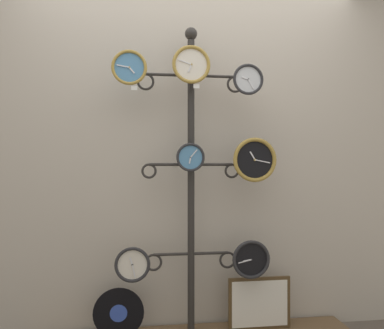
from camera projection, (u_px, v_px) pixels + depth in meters
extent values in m
cube|color=#BCB2A3|center=(188.00, 137.00, 2.72)|extent=(4.40, 0.04, 2.80)
cylinder|color=#282623|center=(191.00, 188.00, 2.56)|extent=(0.05, 0.05, 2.04)
sphere|color=#282623|center=(191.00, 34.00, 2.56)|extent=(0.09, 0.09, 0.09)
cylinder|color=#282623|center=(169.00, 75.00, 2.54)|extent=(0.31, 0.02, 0.02)
torus|color=#282623|center=(146.00, 82.00, 2.52)|extent=(0.12, 0.02, 0.12)
cylinder|color=#282623|center=(213.00, 76.00, 2.58)|extent=(0.31, 0.02, 0.02)
torus|color=#282623|center=(235.00, 84.00, 2.60)|extent=(0.12, 0.02, 0.12)
cylinder|color=#282623|center=(170.00, 165.00, 2.54)|extent=(0.29, 0.02, 0.02)
torus|color=#282623|center=(149.00, 171.00, 2.52)|extent=(0.10, 0.02, 0.10)
cylinder|color=#282623|center=(212.00, 165.00, 2.58)|extent=(0.29, 0.02, 0.02)
torus|color=#282623|center=(232.00, 171.00, 2.60)|extent=(0.10, 0.02, 0.10)
cylinder|color=#282623|center=(172.00, 254.00, 2.54)|extent=(0.26, 0.02, 0.02)
torus|color=#282623|center=(154.00, 262.00, 2.52)|extent=(0.12, 0.02, 0.12)
cylinder|color=#282623|center=(209.00, 253.00, 2.57)|extent=(0.26, 0.02, 0.02)
torus|color=#282623|center=(228.00, 260.00, 2.59)|extent=(0.12, 0.02, 0.12)
cylinder|color=#4C84B2|center=(129.00, 68.00, 2.41)|extent=(0.21, 0.02, 0.21)
torus|color=#A58438|center=(129.00, 67.00, 2.39)|extent=(0.23, 0.02, 0.23)
cylinder|color=#A58438|center=(129.00, 67.00, 2.39)|extent=(0.01, 0.01, 0.01)
cube|color=silver|center=(132.00, 70.00, 2.40)|extent=(0.04, 0.00, 0.04)
cube|color=silver|center=(123.00, 66.00, 2.39)|extent=(0.08, 0.00, 0.02)
cylinder|color=silver|center=(191.00, 65.00, 2.47)|extent=(0.23, 0.02, 0.23)
torus|color=#A58438|center=(191.00, 64.00, 2.45)|extent=(0.25, 0.02, 0.25)
cylinder|color=#A58438|center=(191.00, 64.00, 2.45)|extent=(0.01, 0.01, 0.01)
cube|color=silver|center=(190.00, 68.00, 2.45)|extent=(0.03, 0.00, 0.06)
cube|color=silver|center=(185.00, 62.00, 2.44)|extent=(0.09, 0.00, 0.03)
cylinder|color=silver|center=(248.00, 80.00, 2.52)|extent=(0.19, 0.02, 0.19)
torus|color=#262628|center=(248.00, 79.00, 2.50)|extent=(0.21, 0.02, 0.21)
cylinder|color=#262628|center=(248.00, 79.00, 2.50)|extent=(0.01, 0.01, 0.01)
cube|color=silver|center=(245.00, 78.00, 2.50)|extent=(0.05, 0.00, 0.02)
cube|color=silver|center=(251.00, 84.00, 2.50)|extent=(0.04, 0.00, 0.07)
cylinder|color=#4C84B2|center=(190.00, 157.00, 2.49)|extent=(0.17, 0.02, 0.17)
torus|color=#262628|center=(191.00, 157.00, 2.48)|extent=(0.19, 0.02, 0.19)
cylinder|color=#262628|center=(191.00, 157.00, 2.48)|extent=(0.01, 0.01, 0.01)
cube|color=silver|center=(190.00, 160.00, 2.48)|extent=(0.02, 0.00, 0.04)
cube|color=silver|center=(194.00, 153.00, 2.48)|extent=(0.05, 0.00, 0.06)
cylinder|color=black|center=(254.00, 160.00, 2.54)|extent=(0.27, 0.02, 0.27)
torus|color=#A58438|center=(255.00, 160.00, 2.52)|extent=(0.30, 0.03, 0.30)
cylinder|color=#A58438|center=(255.00, 160.00, 2.52)|extent=(0.02, 0.01, 0.02)
cube|color=silver|center=(252.00, 156.00, 2.52)|extent=(0.04, 0.00, 0.06)
cube|color=silver|center=(263.00, 161.00, 2.53)|extent=(0.11, 0.00, 0.03)
cylinder|color=silver|center=(132.00, 264.00, 2.40)|extent=(0.21, 0.02, 0.21)
torus|color=#262628|center=(132.00, 265.00, 2.39)|extent=(0.23, 0.02, 0.23)
cylinder|color=#262628|center=(132.00, 265.00, 2.39)|extent=(0.01, 0.01, 0.01)
cube|color=silver|center=(131.00, 261.00, 2.39)|extent=(0.02, 0.00, 0.05)
cube|color=silver|center=(134.00, 271.00, 2.39)|extent=(0.02, 0.00, 0.08)
cylinder|color=black|center=(251.00, 259.00, 2.51)|extent=(0.24, 0.02, 0.24)
torus|color=#262628|center=(251.00, 260.00, 2.49)|extent=(0.26, 0.02, 0.26)
cylinder|color=#262628|center=(251.00, 260.00, 2.49)|extent=(0.01, 0.01, 0.01)
cube|color=silver|center=(247.00, 260.00, 2.49)|extent=(0.06, 0.00, 0.02)
cube|color=silver|center=(245.00, 261.00, 2.49)|extent=(0.09, 0.00, 0.03)
cylinder|color=black|center=(119.00, 313.00, 2.45)|extent=(0.33, 0.01, 0.33)
cylinder|color=#334FB2|center=(119.00, 313.00, 2.44)|extent=(0.11, 0.00, 0.11)
cube|color=#4C381E|center=(259.00, 303.00, 2.59)|extent=(0.44, 0.02, 0.36)
cube|color=white|center=(260.00, 304.00, 2.58)|extent=(0.39, 0.00, 0.32)
cube|color=white|center=(134.00, 88.00, 2.40)|extent=(0.04, 0.00, 0.03)
cube|color=white|center=(196.00, 86.00, 2.46)|extent=(0.04, 0.00, 0.03)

